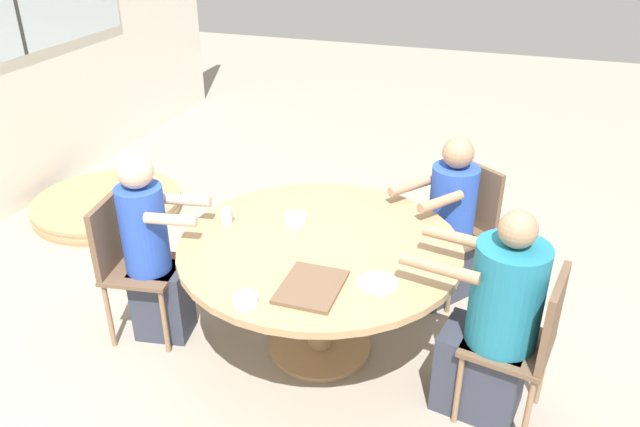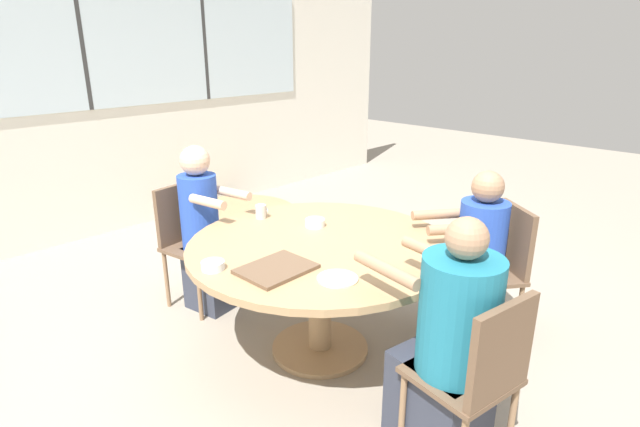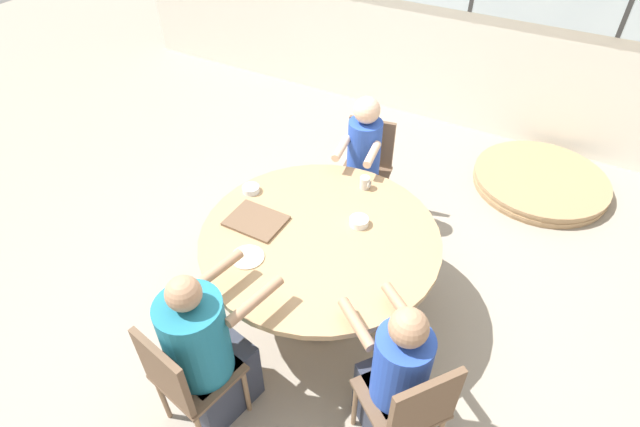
# 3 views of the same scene
# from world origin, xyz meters

# --- Properties ---
(ground_plane) EXTENTS (16.00, 16.00, 0.00)m
(ground_plane) POSITION_xyz_m (0.00, 0.00, 0.00)
(ground_plane) COLOR gray
(dining_table) EXTENTS (1.55, 1.55, 0.73)m
(dining_table) POSITION_xyz_m (0.00, 0.00, 0.60)
(dining_table) COLOR tan
(dining_table) RESTS_ON ground_plane
(chair_for_woman_green_shirt) EXTENTS (0.46, 0.46, 0.88)m
(chair_for_woman_green_shirt) POSITION_xyz_m (-0.18, 1.13, 0.53)
(chair_for_woman_green_shirt) COLOR brown
(chair_for_woman_green_shirt) RESTS_ON ground_plane
(chair_for_man_blue_shirt) EXTENTS (0.47, 0.47, 0.88)m
(chair_for_man_blue_shirt) POSITION_xyz_m (-0.21, -1.12, 0.53)
(chair_for_man_blue_shirt) COLOR brown
(chair_for_man_blue_shirt) RESTS_ON ground_plane
(chair_for_man_teal_shirt) EXTENTS (0.56, 0.56, 0.88)m
(chair_for_man_teal_shirt) POSITION_xyz_m (0.91, -0.69, 0.53)
(chair_for_man_teal_shirt) COLOR brown
(chair_for_man_teal_shirt) RESTS_ON ground_plane
(person_woman_green_shirt) EXTENTS (0.34, 0.52, 1.19)m
(person_woman_green_shirt) POSITION_xyz_m (-0.16, 0.97, 0.55)
(person_woman_green_shirt) COLOR #333847
(person_woman_green_shirt) RESTS_ON ground_plane
(person_man_blue_shirt) EXTENTS (0.45, 0.68, 1.17)m
(person_man_blue_shirt) POSITION_xyz_m (-0.18, -0.96, 0.52)
(person_man_blue_shirt) COLOR #333847
(person_man_blue_shirt) RESTS_ON ground_plane
(person_man_teal_shirt) EXTENTS (0.60, 0.55, 1.12)m
(person_man_teal_shirt) POSITION_xyz_m (0.78, -0.59, 0.51)
(person_man_teal_shirt) COLOR #333847
(person_man_teal_shirt) RESTS_ON ground_plane
(food_tray_dark) EXTENTS (0.36, 0.28, 0.02)m
(food_tray_dark) POSITION_xyz_m (-0.43, -0.10, 0.74)
(food_tray_dark) COLOR brown
(food_tray_dark) RESTS_ON dining_table
(coffee_mug) EXTENTS (0.08, 0.07, 0.09)m
(coffee_mug) POSITION_xyz_m (0.04, 0.58, 0.77)
(coffee_mug) COLOR beige
(coffee_mug) RESTS_ON dining_table
(bowl_white_shallow) EXTENTS (0.12, 0.12, 0.05)m
(bowl_white_shallow) POSITION_xyz_m (0.17, 0.21, 0.75)
(bowl_white_shallow) COLOR white
(bowl_white_shallow) RESTS_ON dining_table
(bowl_cereal) EXTENTS (0.12, 0.12, 0.04)m
(bowl_cereal) POSITION_xyz_m (-0.64, 0.15, 0.75)
(bowl_cereal) COLOR silver
(bowl_cereal) RESTS_ON dining_table
(plate_tortillas) EXTENTS (0.20, 0.20, 0.01)m
(plate_tortillas) POSITION_xyz_m (-0.29, -0.39, 0.73)
(plate_tortillas) COLOR beige
(plate_tortillas) RESTS_ON dining_table
(folded_table_stack) EXTENTS (1.22, 1.22, 0.12)m
(folded_table_stack) POSITION_xyz_m (1.11, 2.26, 0.06)
(folded_table_stack) COLOR tan
(folded_table_stack) RESTS_ON ground_plane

